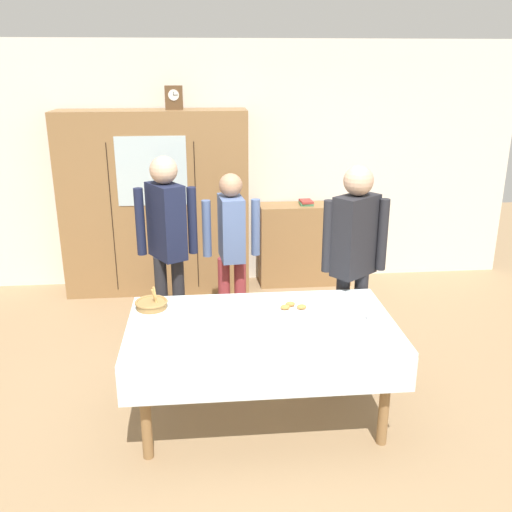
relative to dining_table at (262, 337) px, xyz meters
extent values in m
plane|color=#997A56|center=(0.00, 0.24, -0.66)|extent=(12.00, 12.00, 0.00)
cube|color=silver|center=(0.00, 2.89, 0.69)|extent=(6.40, 0.10, 2.70)
cylinder|color=olive|center=(-0.79, -0.35, -0.30)|extent=(0.07, 0.07, 0.72)
cylinder|color=olive|center=(0.79, -0.35, -0.30)|extent=(0.07, 0.07, 0.72)
cylinder|color=olive|center=(-0.79, 0.43, -0.30)|extent=(0.07, 0.07, 0.72)
cylinder|color=olive|center=(0.79, 0.43, -0.30)|extent=(0.07, 0.07, 0.72)
cube|color=silver|center=(0.00, 0.04, 0.08)|extent=(1.85, 1.06, 0.03)
cube|color=silver|center=(0.00, -0.49, -0.06)|extent=(1.85, 0.01, 0.24)
cube|color=olive|center=(-0.90, 2.59, 0.34)|extent=(2.00, 0.45, 1.99)
cube|color=silver|center=(-0.90, 2.36, 0.73)|extent=(0.72, 0.01, 0.72)
cube|color=black|center=(-1.34, 2.36, 0.24)|extent=(0.01, 0.01, 1.60)
cube|color=black|center=(-0.46, 2.36, 0.24)|extent=(0.01, 0.01, 1.60)
cube|color=brown|center=(-0.65, 2.59, 1.45)|extent=(0.18, 0.10, 0.24)
cylinder|color=white|center=(-0.65, 2.54, 1.48)|extent=(0.11, 0.01, 0.11)
cube|color=black|center=(-0.65, 2.53, 1.50)|extent=(0.00, 0.00, 0.04)
cube|color=black|center=(-0.63, 2.53, 1.48)|extent=(0.05, 0.00, 0.00)
cube|color=olive|center=(0.77, 2.64, -0.19)|extent=(1.05, 0.35, 0.94)
cube|color=#3D754C|center=(0.77, 2.64, 0.29)|extent=(0.15, 0.18, 0.03)
cube|color=#99332D|center=(0.77, 2.64, 0.31)|extent=(0.14, 0.19, 0.02)
cylinder|color=white|center=(-0.43, 0.08, 0.10)|extent=(0.13, 0.13, 0.01)
cylinder|color=white|center=(-0.43, 0.08, 0.13)|extent=(0.08, 0.08, 0.05)
torus|color=white|center=(-0.40, 0.08, 0.13)|extent=(0.04, 0.01, 0.04)
cylinder|color=#47230F|center=(-0.43, 0.08, 0.15)|extent=(0.06, 0.06, 0.01)
cylinder|color=silver|center=(0.46, 0.37, 0.10)|extent=(0.13, 0.13, 0.01)
cylinder|color=silver|center=(0.46, 0.37, 0.13)|extent=(0.08, 0.08, 0.05)
torus|color=silver|center=(0.50, 0.37, 0.13)|extent=(0.04, 0.01, 0.04)
cylinder|color=white|center=(0.77, -0.01, 0.10)|extent=(0.13, 0.13, 0.01)
cylinder|color=white|center=(0.77, -0.01, 0.13)|extent=(0.08, 0.08, 0.05)
torus|color=white|center=(0.81, -0.01, 0.13)|extent=(0.04, 0.01, 0.04)
cylinder|color=white|center=(-0.23, -0.14, 0.10)|extent=(0.13, 0.13, 0.01)
cylinder|color=white|center=(-0.23, -0.14, 0.13)|extent=(0.08, 0.08, 0.05)
torus|color=white|center=(-0.19, -0.14, 0.13)|extent=(0.04, 0.01, 0.04)
cylinder|color=#47230F|center=(-0.23, -0.14, 0.15)|extent=(0.06, 0.06, 0.01)
cylinder|color=white|center=(0.31, -0.30, 0.10)|extent=(0.13, 0.13, 0.01)
cylinder|color=white|center=(0.31, -0.30, 0.13)|extent=(0.08, 0.08, 0.05)
torus|color=white|center=(0.35, -0.30, 0.13)|extent=(0.04, 0.01, 0.04)
cylinder|color=#9E7542|center=(-0.78, 0.35, 0.12)|extent=(0.22, 0.22, 0.05)
torus|color=#9E7542|center=(-0.78, 0.35, 0.14)|extent=(0.24, 0.24, 0.02)
cylinder|color=tan|center=(-0.75, 0.33, 0.19)|extent=(0.04, 0.04, 0.12)
cylinder|color=tan|center=(-0.75, 0.35, 0.19)|extent=(0.03, 0.04, 0.12)
cylinder|color=tan|center=(-0.75, 0.36, 0.19)|extent=(0.03, 0.03, 0.12)
cylinder|color=white|center=(0.25, 0.20, 0.10)|extent=(0.28, 0.28, 0.01)
ellipsoid|color=#BC7F3D|center=(0.31, 0.20, 0.12)|extent=(0.07, 0.05, 0.04)
ellipsoid|color=#BC7F3D|center=(0.24, 0.26, 0.12)|extent=(0.07, 0.05, 0.04)
ellipsoid|color=#BC7F3D|center=(0.19, 0.21, 0.12)|extent=(0.07, 0.05, 0.04)
cube|color=silver|center=(0.61, -0.32, 0.09)|extent=(0.10, 0.01, 0.00)
ellipsoid|color=silver|center=(0.66, -0.32, 0.10)|extent=(0.03, 0.02, 0.01)
cube|color=silver|center=(0.70, 0.35, 0.09)|extent=(0.10, 0.01, 0.00)
ellipsoid|color=silver|center=(0.75, 0.35, 0.10)|extent=(0.03, 0.02, 0.01)
cylinder|color=#933338|center=(-0.21, 1.38, -0.28)|extent=(0.11, 0.11, 0.77)
cylinder|color=#933338|center=(-0.06, 1.38, -0.28)|extent=(0.11, 0.11, 0.77)
cube|color=slate|center=(-0.14, 1.38, 0.39)|extent=(0.24, 0.38, 0.57)
sphere|color=tan|center=(-0.14, 1.38, 0.78)|extent=(0.21, 0.21, 0.21)
cylinder|color=slate|center=(-0.36, 1.38, 0.39)|extent=(0.08, 0.08, 0.52)
cylinder|color=slate|center=(0.08, 1.38, 0.39)|extent=(0.08, 0.08, 0.52)
cylinder|color=#232328|center=(-0.77, 1.19, -0.23)|extent=(0.11, 0.11, 0.86)
cylinder|color=#232328|center=(-0.62, 1.19, -0.23)|extent=(0.11, 0.11, 0.86)
cube|color=#191E38|center=(-0.70, 1.19, 0.52)|extent=(0.36, 0.41, 0.64)
sphere|color=tan|center=(-0.70, 1.19, 0.96)|extent=(0.23, 0.23, 0.23)
cylinder|color=#191E38|center=(-0.92, 1.19, 0.52)|extent=(0.08, 0.08, 0.58)
cylinder|color=#191E38|center=(-0.48, 1.19, 0.52)|extent=(0.08, 0.08, 0.58)
cylinder|color=#232328|center=(0.73, 0.65, -0.24)|extent=(0.11, 0.11, 0.85)
cylinder|color=#232328|center=(0.88, 0.65, -0.24)|extent=(0.11, 0.11, 0.85)
cube|color=#232328|center=(0.80, 0.65, 0.51)|extent=(0.41, 0.38, 0.64)
sphere|color=tan|center=(0.80, 0.65, 0.95)|extent=(0.23, 0.23, 0.23)
cylinder|color=#232328|center=(0.58, 0.65, 0.51)|extent=(0.08, 0.08, 0.58)
cylinder|color=#232328|center=(1.02, 0.65, 0.51)|extent=(0.08, 0.08, 0.58)
camera|label=1|loc=(-0.37, -3.50, 1.80)|focal=39.71mm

